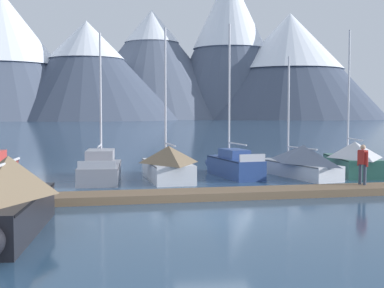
# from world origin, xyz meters

# --- Properties ---
(ground_plane) EXTENTS (700.00, 700.00, 0.00)m
(ground_plane) POSITION_xyz_m (0.00, 0.00, 0.00)
(ground_plane) COLOR #2D4C6B
(mountain_central_massif) EXTENTS (72.38, 72.38, 49.46)m
(mountain_central_massif) POSITION_xyz_m (-49.64, 194.01, 26.56)
(mountain_central_massif) COLOR #4C566B
(mountain_central_massif) RESTS_ON ground
(mountain_shoulder_ridge) EXTENTS (71.68, 71.68, 37.81)m
(mountain_shoulder_ridge) POSITION_xyz_m (-17.32, 192.70, 19.59)
(mountain_shoulder_ridge) COLOR #424C60
(mountain_shoulder_ridge) RESTS_ON ground
(mountain_east_summit) EXTENTS (75.39, 75.39, 47.44)m
(mountain_east_summit) POSITION_xyz_m (8.99, 219.41, 24.19)
(mountain_east_summit) COLOR slate
(mountain_east_summit) RESTS_ON ground
(mountain_rear_spur) EXTENTS (58.06, 58.06, 64.26)m
(mountain_rear_spur) POSITION_xyz_m (42.75, 215.81, 34.21)
(mountain_rear_spur) COLOR #4C566B
(mountain_rear_spur) RESTS_ON ground
(mountain_north_horn) EXTENTS (82.29, 82.29, 45.29)m
(mountain_north_horn) POSITION_xyz_m (67.72, 208.05, 24.15)
(mountain_north_horn) COLOR #424C60
(mountain_north_horn) RESTS_ON ground
(dock) EXTENTS (21.41, 3.39, 0.30)m
(dock) POSITION_xyz_m (0.00, 4.00, 0.14)
(dock) COLOR brown
(dock) RESTS_ON ground
(sailboat_second_berth) EXTENTS (2.13, 6.49, 8.84)m
(sailboat_second_berth) POSITION_xyz_m (-6.09, -1.45, 1.02)
(sailboat_second_berth) COLOR black
(sailboat_second_berth) RESTS_ON ground
(sailboat_mid_dock_port) EXTENTS (1.99, 5.68, 7.24)m
(sailboat_mid_dock_port) POSITION_xyz_m (-4.02, 10.09, 0.58)
(sailboat_mid_dock_port) COLOR #93939E
(sailboat_mid_dock_port) RESTS_ON ground
(sailboat_mid_dock_starboard) EXTENTS (2.48, 6.26, 7.49)m
(sailboat_mid_dock_starboard) POSITION_xyz_m (-0.80, 9.93, 0.79)
(sailboat_mid_dock_starboard) COLOR white
(sailboat_mid_dock_starboard) RESTS_ON ground
(sailboat_far_berth) EXTENTS (2.45, 5.92, 7.95)m
(sailboat_far_berth) POSITION_xyz_m (2.69, 11.11, 0.60)
(sailboat_far_berth) COLOR navy
(sailboat_far_berth) RESTS_ON ground
(sailboat_outer_slip) EXTENTS (3.23, 6.39, 6.27)m
(sailboat_outer_slip) POSITION_xyz_m (6.06, 10.18, 0.79)
(sailboat_outer_slip) COLOR silver
(sailboat_outer_slip) RESTS_ON ground
(sailboat_end_of_dock) EXTENTS (2.52, 6.19, 7.79)m
(sailboat_end_of_dock) POSITION_xyz_m (9.25, 10.93, 0.83)
(sailboat_end_of_dock) COLOR #336B56
(sailboat_end_of_dock) RESTS_ON ground
(person_on_dock) EXTENTS (0.33, 0.56, 1.69)m
(person_on_dock) POSITION_xyz_m (7.10, 4.86, 1.26)
(person_on_dock) COLOR #384256
(person_on_dock) RESTS_ON dock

